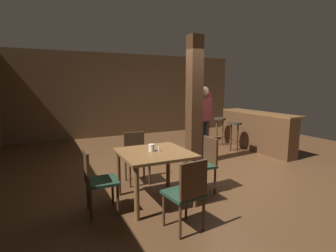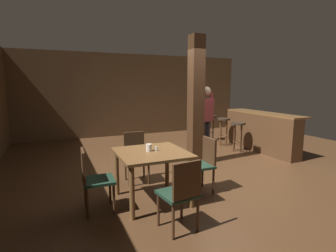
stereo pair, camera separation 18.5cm
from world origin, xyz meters
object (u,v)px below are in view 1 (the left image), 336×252
salt_shaker (159,149)px  bar_counter (256,131)px  chair_north (136,154)px  chair_east (204,161)px  napkin_cup (152,148)px  chair_south (187,191)px  bar_stool_mid (220,125)px  chair_west (96,178)px  standing_person (204,118)px  bar_stool_near (235,129)px  bar_stool_far (206,122)px  dining_table (155,159)px

salt_shaker → bar_counter: bar_counter is taller
chair_north → chair_east: bearing=-46.2°
napkin_cup → salt_shaker: (0.11, -0.03, -0.02)m
chair_south → bar_stool_mid: chair_south is taller
chair_east → bar_stool_mid: chair_east is taller
chair_west → standing_person: standing_person is taller
bar_stool_near → bar_stool_far: size_ratio=0.97×
dining_table → chair_north: 0.92m
dining_table → chair_north: bearing=88.9°
napkin_cup → standing_person: bearing=37.1°
chair_south → bar_stool_near: 4.23m
bar_stool_near → bar_stool_far: (0.07, 1.44, 0.00)m
chair_east → salt_shaker: 0.87m
dining_table → salt_shaker: salt_shaker is taller
standing_person → bar_counter: standing_person is taller
chair_south → bar_stool_mid: bearing=48.5°
chair_north → bar_stool_near: 3.28m
chair_south → napkin_cup: chair_south is taller
chair_south → chair_west: 1.29m
chair_east → chair_west: 1.76m
bar_stool_mid → bar_counter: bearing=-59.5°
chair_north → bar_counter: bearing=12.5°
chair_west → bar_stool_far: chair_west is taller
chair_east → bar_stool_far: bearing=55.5°
chair_north → bar_counter: 3.78m
chair_west → chair_south: bearing=-46.0°
salt_shaker → bar_stool_near: size_ratio=0.09×
chair_west → bar_stool_near: bearing=25.9°
chair_east → standing_person: (0.93, 1.45, 0.50)m
salt_shaker → napkin_cup: bearing=163.5°
chair_north → bar_stool_mid: chair_north is taller
dining_table → chair_west: (-0.87, -0.02, -0.15)m
napkin_cup → chair_east: bearing=-3.0°
bar_counter → bar_stool_mid: (-0.53, 0.90, 0.08)m
chair_west → bar_stool_mid: chair_west is taller
chair_west → salt_shaker: (0.95, 0.03, 0.30)m
dining_table → bar_stool_far: (3.20, 3.36, -0.06)m
chair_west → salt_shaker: size_ratio=12.70×
chair_south → bar_counter: (3.68, 2.67, 0.02)m
napkin_cup → bar_stool_near: napkin_cup is taller
bar_counter → bar_stool_near: 0.61m
chair_east → salt_shaker: (-0.81, 0.02, 0.30)m
chair_south → bar_stool_far: chair_south is taller
bar_counter → bar_stool_far: size_ratio=3.00×
bar_stool_mid → bar_stool_far: bearing=87.9°
salt_shaker → bar_counter: 4.02m
bar_counter → bar_stool_far: bar_counter is taller
chair_east → chair_south: bearing=-132.7°
bar_stool_mid → chair_north: bearing=-151.5°
chair_west → bar_counter: size_ratio=0.37×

